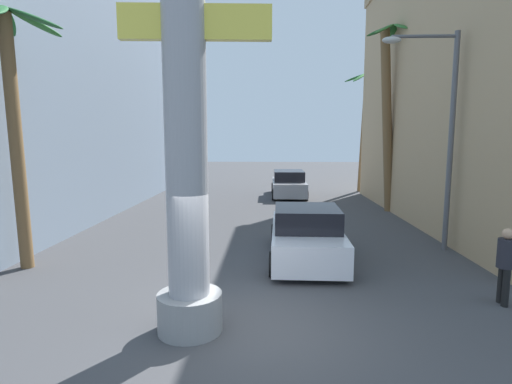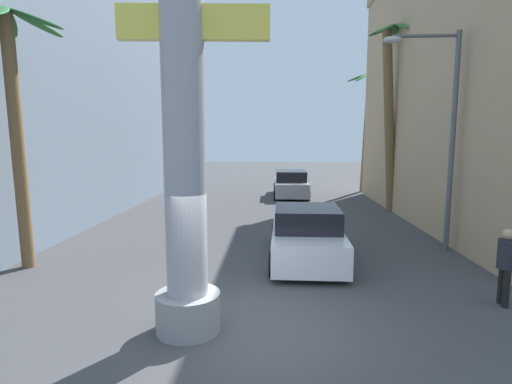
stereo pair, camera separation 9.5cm
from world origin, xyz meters
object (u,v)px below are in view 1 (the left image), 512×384
(palm_tree_far_right, at_px, (365,116))
(palm_tree_near_left, at_px, (13,104))
(neon_sign_pole, at_px, (185,62))
(street_lamp, at_px, (440,120))
(car_lead, at_px, (306,235))
(pedestrian_by_sign, at_px, (506,261))
(car_far, at_px, (289,184))
(palm_tree_mid_right, at_px, (388,109))

(palm_tree_far_right, height_order, palm_tree_near_left, palm_tree_far_right)
(neon_sign_pole, distance_m, palm_tree_far_right, 20.94)
(palm_tree_far_right, bearing_deg, neon_sign_pole, -111.20)
(street_lamp, xyz_separation_m, car_lead, (-4.08, -1.14, -3.30))
(car_lead, xyz_separation_m, pedestrian_by_sign, (3.83, -3.08, 0.24))
(car_lead, distance_m, palm_tree_near_left, 8.51)
(palm_tree_far_right, bearing_deg, palm_tree_near_left, -128.28)
(car_lead, bearing_deg, neon_sign_pole, -119.08)
(car_far, bearing_deg, pedestrian_by_sign, -76.82)
(neon_sign_pole, relative_size, car_far, 2.15)
(car_far, height_order, pedestrian_by_sign, pedestrian_by_sign)
(neon_sign_pole, distance_m, street_lamp, 8.64)
(car_far, relative_size, palm_tree_near_left, 0.71)
(neon_sign_pole, distance_m, car_far, 17.91)
(neon_sign_pole, height_order, car_far, neon_sign_pole)
(palm_tree_mid_right, relative_size, palm_tree_far_right, 1.11)
(neon_sign_pole, xyz_separation_m, palm_tree_near_left, (-5.16, 3.39, -0.37))
(street_lamp, xyz_separation_m, palm_tree_near_left, (-11.71, -2.19, 0.33))
(palm_tree_far_right, bearing_deg, car_lead, -108.69)
(palm_tree_mid_right, bearing_deg, pedestrian_by_sign, -93.18)
(palm_tree_mid_right, distance_m, palm_tree_far_right, 7.26)
(street_lamp, xyz_separation_m, pedestrian_by_sign, (-0.25, -4.22, -3.06))
(palm_tree_far_right, bearing_deg, street_lamp, -94.19)
(palm_tree_far_right, bearing_deg, car_far, -155.72)
(street_lamp, bearing_deg, palm_tree_near_left, -169.41)
(car_lead, xyz_separation_m, car_far, (0.10, 12.83, 0.04))
(street_lamp, bearing_deg, palm_tree_far_right, 85.81)
(car_far, distance_m, palm_tree_far_right, 6.92)
(car_far, relative_size, palm_tree_mid_right, 0.55)
(palm_tree_mid_right, xyz_separation_m, pedestrian_by_sign, (-0.61, -10.93, -3.88))
(palm_tree_mid_right, bearing_deg, neon_sign_pole, -119.33)
(street_lamp, bearing_deg, palm_tree_mid_right, 86.97)
(pedestrian_by_sign, bearing_deg, palm_tree_near_left, 169.96)
(street_lamp, height_order, palm_tree_near_left, palm_tree_near_left)
(street_lamp, relative_size, palm_tree_mid_right, 0.77)
(palm_tree_near_left, bearing_deg, car_lead, 7.83)
(palm_tree_near_left, bearing_deg, neon_sign_pole, -33.34)
(street_lamp, distance_m, palm_tree_near_left, 11.92)
(palm_tree_mid_right, distance_m, pedestrian_by_sign, 11.62)
(car_lead, relative_size, palm_tree_mid_right, 0.54)
(palm_tree_mid_right, bearing_deg, street_lamp, -93.03)
(car_far, relative_size, palm_tree_far_right, 0.62)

